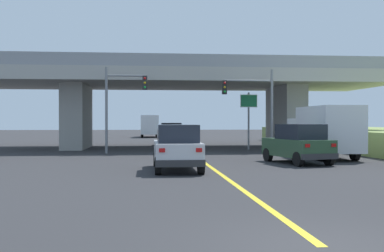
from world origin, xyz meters
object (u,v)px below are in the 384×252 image
Objects in this scene: semi_truck_distant at (150,126)px; box_truck at (324,131)px; suv_lead at (177,147)px; sedan_oncoming at (171,134)px; traffic_signal_farside at (120,98)px; highway_sign at (249,109)px; suv_crossing at (298,144)px; traffic_signal_nearside at (255,100)px.

box_truck is at bearing -74.89° from semi_truck_distant.
box_truck is (9.09, 6.17, 0.58)m from suv_lead.
sedan_oncoming is at bearing -85.20° from semi_truck_distant.
traffic_signal_farside reaches higher than highway_sign.
suv_crossing is at bearing -73.91° from sedan_oncoming.
highway_sign is (-2.68, 8.33, 1.53)m from box_truck.
traffic_signal_nearside reaches higher than highway_sign.
suv_crossing is at bearing -79.74° from semi_truck_distant.
box_truck is at bearing -23.27° from traffic_signal_farside.
highway_sign is at bearing -75.70° from semi_truck_distant.
box_truck is 1.20× the size of traffic_signal_nearside.
suv_lead is 1.00× the size of sedan_oncoming.
highway_sign reaches higher than box_truck.
highway_sign is 0.66× the size of semi_truck_distant.
suv_lead is at bearing -92.26° from sedan_oncoming.
traffic_signal_farside reaches higher than suv_lead.
highway_sign reaches higher than semi_truck_distant.
traffic_signal_nearside reaches higher than semi_truck_distant.
semi_truck_distant is at bearing 91.21° from suv_lead.
traffic_signal_nearside reaches higher than suv_lead.
suv_lead is 43.22m from semi_truck_distant.
suv_lead is 0.67× the size of box_truck.
semi_truck_distant is at bearing 94.80° from sedan_oncoming.
suv_lead is 6.99m from suv_crossing.
semi_truck_distant is (-7.32, 40.41, 0.55)m from suv_crossing.
sedan_oncoming is (0.87, 21.99, 0.00)m from suv_lead.
suv_lead is 12.15m from traffic_signal_farside.
suv_crossing is (6.41, 2.79, -0.00)m from suv_lead.
traffic_signal_nearside is 0.99× the size of traffic_signal_farside.
traffic_signal_nearside is at bearing 0.53° from traffic_signal_farside.
highway_sign is 29.66m from semi_truck_distant.
highway_sign is at bearing 86.10° from traffic_signal_nearside.
traffic_signal_nearside is at bearing 61.68° from suv_lead.
semi_truck_distant reaches higher than suv_lead.
box_truck is 1.49× the size of sedan_oncoming.
highway_sign is (-0.00, 11.71, 2.11)m from suv_crossing.
traffic_signal_farside is at bearing 105.29° from suv_lead.
highway_sign is at bearing -53.52° from sedan_oncoming.
box_truck is 6.41m from traffic_signal_nearside.
sedan_oncoming is 0.80× the size of traffic_signal_nearside.
traffic_signal_nearside is 9.33m from traffic_signal_farside.
highway_sign is (0.20, 2.99, -0.53)m from traffic_signal_nearside.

